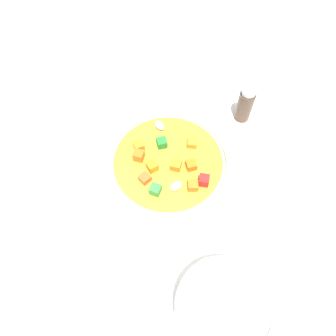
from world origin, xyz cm
name	(u,v)px	position (x,y,z in cm)	size (l,w,h in cm)	color
ground_plane	(168,179)	(0.00, 0.00, -1.00)	(140.00, 140.00, 2.00)	silver
soup_bowl_main	(168,167)	(-0.01, 0.00, 3.25)	(20.94, 20.94, 6.93)	white
spoon	(111,124)	(6.80, 13.61, 0.45)	(12.30, 15.73, 1.04)	silver
side_bowl_small	(225,309)	(-17.46, -13.83, 2.39)	(13.27, 13.27, 4.62)	white
pepper_shaker	(246,103)	(16.63, -9.00, 4.09)	(2.89, 2.89, 8.23)	#4C3828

